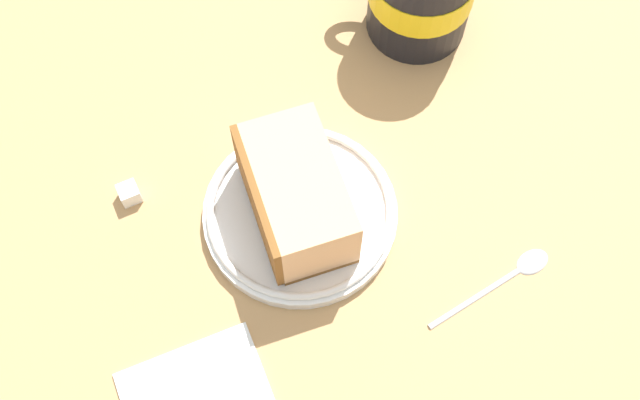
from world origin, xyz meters
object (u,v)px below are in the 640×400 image
(teaspoon, at_px, (515,272))
(sugar_cube, at_px, (129,193))
(small_plate, at_px, (300,213))
(cake_slice, at_px, (296,195))

(teaspoon, bearing_deg, sugar_cube, 139.65)
(small_plate, height_order, sugar_cube, small_plate)
(sugar_cube, bearing_deg, cake_slice, -35.78)
(small_plate, bearing_deg, cake_slice, 170.48)
(cake_slice, distance_m, teaspoon, 0.19)
(cake_slice, height_order, sugar_cube, cake_slice)
(cake_slice, relative_size, sugar_cube, 7.67)
(teaspoon, distance_m, sugar_cube, 0.33)
(cake_slice, xyz_separation_m, sugar_cube, (-0.12, 0.09, -0.04))
(small_plate, xyz_separation_m, teaspoon, (0.13, -0.13, -0.01))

